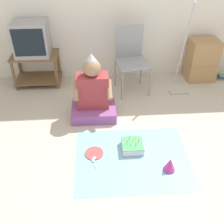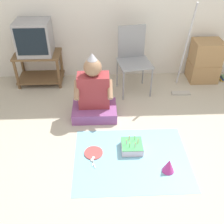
{
  "view_description": "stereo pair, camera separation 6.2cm",
  "coord_description": "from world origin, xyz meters",
  "px_view_note": "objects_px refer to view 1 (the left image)",
  "views": [
    {
      "loc": [
        -0.43,
        -1.94,
        2.15
      ],
      "look_at": [
        -0.27,
        0.47,
        0.35
      ],
      "focal_mm": 42.0,
      "sensor_mm": 36.0,
      "label": 1
    },
    {
      "loc": [
        -0.37,
        -1.94,
        2.15
      ],
      "look_at": [
        -0.27,
        0.47,
        0.35
      ],
      "focal_mm": 42.0,
      "sensor_mm": 36.0,
      "label": 2
    }
  ],
  "objects_px": {
    "tv": "(31,39)",
    "dust_mop": "(181,67)",
    "cardboard_box_stack": "(202,60)",
    "person_seated": "(93,96)",
    "birthday_cake": "(132,146)",
    "book_pile": "(223,77)",
    "paper_plate": "(94,153)",
    "folding_chair": "(131,55)",
    "party_hat_blue": "(170,164)"
  },
  "relations": [
    {
      "from": "tv",
      "to": "dust_mop",
      "type": "distance_m",
      "value": 2.22
    },
    {
      "from": "dust_mop",
      "to": "cardboard_box_stack",
      "type": "bearing_deg",
      "value": 38.94
    },
    {
      "from": "person_seated",
      "to": "birthday_cake",
      "type": "xyz_separation_m",
      "value": [
        0.43,
        -0.7,
        -0.25
      ]
    },
    {
      "from": "book_pile",
      "to": "person_seated",
      "type": "xyz_separation_m",
      "value": [
        -2.14,
        -0.85,
        0.27
      ]
    },
    {
      "from": "paper_plate",
      "to": "folding_chair",
      "type": "bearing_deg",
      "value": 67.71
    },
    {
      "from": "person_seated",
      "to": "birthday_cake",
      "type": "distance_m",
      "value": 0.86
    },
    {
      "from": "dust_mop",
      "to": "party_hat_blue",
      "type": "bearing_deg",
      "value": -108.3
    },
    {
      "from": "cardboard_box_stack",
      "to": "dust_mop",
      "type": "relative_size",
      "value": 0.49
    },
    {
      "from": "cardboard_box_stack",
      "to": "party_hat_blue",
      "type": "bearing_deg",
      "value": -116.55
    },
    {
      "from": "dust_mop",
      "to": "book_pile",
      "type": "distance_m",
      "value": 0.97
    },
    {
      "from": "book_pile",
      "to": "dust_mop",
      "type": "bearing_deg",
      "value": -159.72
    },
    {
      "from": "birthday_cake",
      "to": "book_pile",
      "type": "bearing_deg",
      "value": 42.11
    },
    {
      "from": "folding_chair",
      "to": "book_pile",
      "type": "relative_size",
      "value": 5.0
    },
    {
      "from": "folding_chair",
      "to": "paper_plate",
      "type": "relative_size",
      "value": 4.53
    },
    {
      "from": "person_seated",
      "to": "cardboard_box_stack",
      "type": "bearing_deg",
      "value": 27.22
    },
    {
      "from": "dust_mop",
      "to": "book_pile",
      "type": "relative_size",
      "value": 6.97
    },
    {
      "from": "tv",
      "to": "cardboard_box_stack",
      "type": "bearing_deg",
      "value": -0.1
    },
    {
      "from": "folding_chair",
      "to": "book_pile",
      "type": "height_order",
      "value": "folding_chair"
    },
    {
      "from": "dust_mop",
      "to": "paper_plate",
      "type": "bearing_deg",
      "value": -135.62
    },
    {
      "from": "folding_chair",
      "to": "cardboard_box_stack",
      "type": "distance_m",
      "value": 1.22
    },
    {
      "from": "tv",
      "to": "party_hat_blue",
      "type": "height_order",
      "value": "tv"
    },
    {
      "from": "person_seated",
      "to": "party_hat_blue",
      "type": "distance_m",
      "value": 1.31
    },
    {
      "from": "person_seated",
      "to": "tv",
      "type": "bearing_deg",
      "value": 133.78
    },
    {
      "from": "book_pile",
      "to": "paper_plate",
      "type": "bearing_deg",
      "value": -143.52
    },
    {
      "from": "tv",
      "to": "book_pile",
      "type": "height_order",
      "value": "tv"
    },
    {
      "from": "dust_mop",
      "to": "person_seated",
      "type": "bearing_deg",
      "value": -157.52
    },
    {
      "from": "tv",
      "to": "person_seated",
      "type": "relative_size",
      "value": 0.56
    },
    {
      "from": "folding_chair",
      "to": "party_hat_blue",
      "type": "xyz_separation_m",
      "value": [
        0.21,
        -1.69,
        -0.46
      ]
    },
    {
      "from": "person_seated",
      "to": "paper_plate",
      "type": "bearing_deg",
      "value": -90.52
    },
    {
      "from": "birthday_cake",
      "to": "party_hat_blue",
      "type": "height_order",
      "value": "same"
    },
    {
      "from": "person_seated",
      "to": "dust_mop",
      "type": "bearing_deg",
      "value": 22.48
    },
    {
      "from": "book_pile",
      "to": "tv",
      "type": "bearing_deg",
      "value": 179.02
    },
    {
      "from": "folding_chair",
      "to": "book_pile",
      "type": "xyz_separation_m",
      "value": [
        1.57,
        0.19,
        -0.52
      ]
    },
    {
      "from": "cardboard_box_stack",
      "to": "person_seated",
      "type": "xyz_separation_m",
      "value": [
        -1.74,
        -0.89,
        -0.02
      ]
    },
    {
      "from": "birthday_cake",
      "to": "folding_chair",
      "type": "bearing_deg",
      "value": 84.26
    },
    {
      "from": "tv",
      "to": "cardboard_box_stack",
      "type": "relative_size",
      "value": 0.75
    },
    {
      "from": "book_pile",
      "to": "birthday_cake",
      "type": "relative_size",
      "value": 0.79
    },
    {
      "from": "cardboard_box_stack",
      "to": "birthday_cake",
      "type": "height_order",
      "value": "cardboard_box_stack"
    },
    {
      "from": "tv",
      "to": "book_pile",
      "type": "distance_m",
      "value": 3.09
    },
    {
      "from": "tv",
      "to": "person_seated",
      "type": "xyz_separation_m",
      "value": [
        0.86,
        -0.9,
        -0.44
      ]
    },
    {
      "from": "dust_mop",
      "to": "paper_plate",
      "type": "height_order",
      "value": "dust_mop"
    },
    {
      "from": "folding_chair",
      "to": "paper_plate",
      "type": "xyz_separation_m",
      "value": [
        -0.57,
        -1.4,
        -0.54
      ]
    },
    {
      "from": "birthday_cake",
      "to": "paper_plate",
      "type": "relative_size",
      "value": 1.15
    },
    {
      "from": "paper_plate",
      "to": "book_pile",
      "type": "bearing_deg",
      "value": 36.48
    },
    {
      "from": "book_pile",
      "to": "birthday_cake",
      "type": "bearing_deg",
      "value": -137.89
    },
    {
      "from": "folding_chair",
      "to": "person_seated",
      "type": "distance_m",
      "value": 0.91
    },
    {
      "from": "party_hat_blue",
      "to": "paper_plate",
      "type": "xyz_separation_m",
      "value": [
        -0.79,
        0.29,
        -0.07
      ]
    },
    {
      "from": "birthday_cake",
      "to": "cardboard_box_stack",
      "type": "bearing_deg",
      "value": 50.56
    },
    {
      "from": "cardboard_box_stack",
      "to": "birthday_cake",
      "type": "distance_m",
      "value": 2.08
    },
    {
      "from": "book_pile",
      "to": "person_seated",
      "type": "relative_size",
      "value": 0.22
    }
  ]
}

